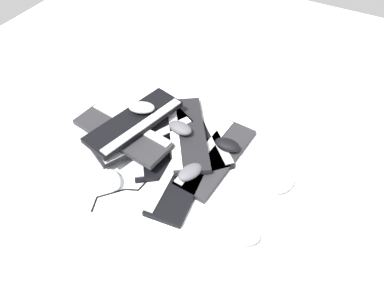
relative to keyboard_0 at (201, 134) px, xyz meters
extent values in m
plane|color=silver|center=(-0.11, -0.07, -0.01)|extent=(3.20, 3.20, 0.00)
cube|color=black|center=(0.00, 0.00, 0.00)|extent=(0.41, 0.42, 0.02)
cube|color=silver|center=(0.04, -0.04, 0.01)|extent=(0.31, 0.33, 0.01)
cube|color=black|center=(-0.14, 0.18, 0.00)|extent=(0.44, 0.38, 0.02)
cube|color=#B2B5BA|center=(-0.17, 0.22, 0.01)|extent=(0.36, 0.28, 0.01)
cube|color=black|center=(-0.24, -0.05, 0.00)|extent=(0.46, 0.20, 0.02)
cube|color=silver|center=(-0.25, 0.01, 0.01)|extent=(0.42, 0.09, 0.01)
cube|color=#232326|center=(-0.09, -0.12, 0.00)|extent=(0.45, 0.18, 0.02)
cube|color=silver|center=(-0.08, -0.06, 0.01)|extent=(0.42, 0.07, 0.01)
cube|color=black|center=(-0.14, 0.21, 0.03)|extent=(0.46, 0.33, 0.02)
cube|color=silver|center=(-0.17, 0.16, 0.04)|extent=(0.39, 0.22, 0.01)
cube|color=#232326|center=(-0.21, 0.27, 0.06)|extent=(0.20, 0.46, 0.02)
cube|color=silver|center=(-0.15, 0.26, 0.07)|extent=(0.09, 0.42, 0.01)
cube|color=black|center=(-0.15, 0.24, 0.09)|extent=(0.46, 0.25, 0.02)
cube|color=#B2B5BA|center=(-0.16, 0.19, 0.10)|extent=(0.42, 0.13, 0.01)
cube|color=black|center=(-0.05, 0.04, 0.03)|extent=(0.45, 0.37, 0.02)
cube|color=silver|center=(-0.08, 0.09, 0.04)|extent=(0.37, 0.27, 0.01)
ellipsoid|color=#4C4C51|center=(-0.07, 0.07, 0.07)|extent=(0.08, 0.12, 0.04)
ellipsoid|color=silver|center=(-0.09, -0.41, 0.01)|extent=(0.13, 0.10, 0.04)
ellipsoid|color=#B7B7BC|center=(-0.38, -0.37, 0.01)|extent=(0.11, 0.13, 0.04)
ellipsoid|color=#4C4C51|center=(-0.23, -0.08, 0.04)|extent=(0.13, 0.10, 0.04)
ellipsoid|color=#B7B7BC|center=(-0.09, 0.24, 0.13)|extent=(0.11, 0.13, 0.04)
ellipsoid|color=black|center=(-0.03, -0.14, 0.04)|extent=(0.07, 0.11, 0.04)
ellipsoid|color=silver|center=(-0.39, 0.19, 0.01)|extent=(0.12, 0.13, 0.04)
cylinder|color=black|center=(0.11, 0.15, -0.01)|extent=(0.08, 0.04, 0.01)
cylinder|color=black|center=(0.02, 0.15, -0.01)|extent=(0.10, 0.05, 0.01)
cylinder|color=black|center=(-0.06, 0.11, -0.01)|extent=(0.08, 0.04, 0.01)
cylinder|color=black|center=(-0.12, 0.05, -0.01)|extent=(0.04, 0.09, 0.01)
cylinder|color=black|center=(-0.16, 0.00, -0.01)|extent=(0.06, 0.03, 0.01)
cylinder|color=black|center=(-0.23, 0.01, -0.01)|extent=(0.08, 0.05, 0.01)
cylinder|color=black|center=(-0.29, 0.05, -0.01)|extent=(0.05, 0.05, 0.01)
cylinder|color=black|center=(-0.34, 0.07, -0.01)|extent=(0.07, 0.01, 0.01)
cylinder|color=black|center=(-0.39, 0.10, -0.01)|extent=(0.03, 0.05, 0.01)
cylinder|color=black|center=(-0.44, 0.16, -0.01)|extent=(0.09, 0.08, 0.01)
cylinder|color=black|center=(-0.51, 0.19, -0.01)|extent=(0.06, 0.03, 0.01)
sphere|color=black|center=(0.15, 0.13, -0.01)|extent=(0.01, 0.01, 0.01)
sphere|color=black|center=(0.07, 0.17, -0.01)|extent=(0.01, 0.01, 0.01)
sphere|color=black|center=(-0.03, 0.12, -0.01)|extent=(0.01, 0.01, 0.01)
sphere|color=black|center=(-0.10, 0.09, -0.01)|extent=(0.01, 0.01, 0.01)
sphere|color=black|center=(-0.13, 0.00, -0.01)|extent=(0.01, 0.01, 0.01)
sphere|color=black|center=(-0.19, -0.01, -0.01)|extent=(0.01, 0.01, 0.01)
sphere|color=black|center=(-0.27, 0.03, -0.01)|extent=(0.01, 0.01, 0.01)
sphere|color=black|center=(-0.31, 0.07, -0.01)|extent=(0.01, 0.01, 0.01)
sphere|color=black|center=(-0.38, 0.08, -0.01)|extent=(0.01, 0.01, 0.01)
sphere|color=black|center=(-0.40, 0.12, -0.01)|extent=(0.01, 0.01, 0.01)
sphere|color=black|center=(-0.48, 0.20, -0.01)|extent=(0.01, 0.01, 0.01)
sphere|color=black|center=(-0.54, 0.17, -0.01)|extent=(0.01, 0.01, 0.01)
camera|label=1|loc=(-1.03, -0.52, 1.18)|focal=35.00mm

